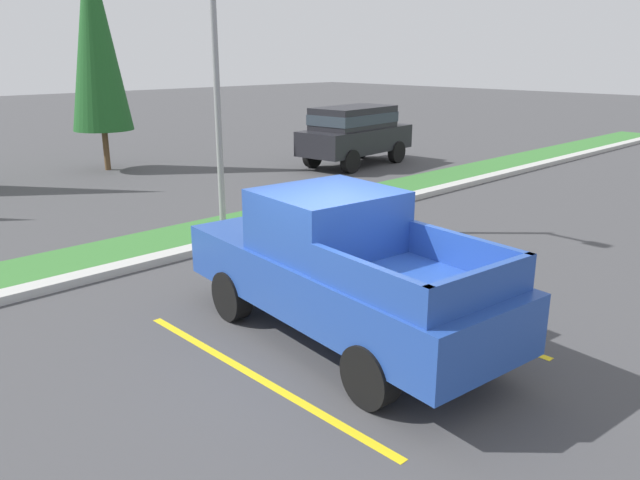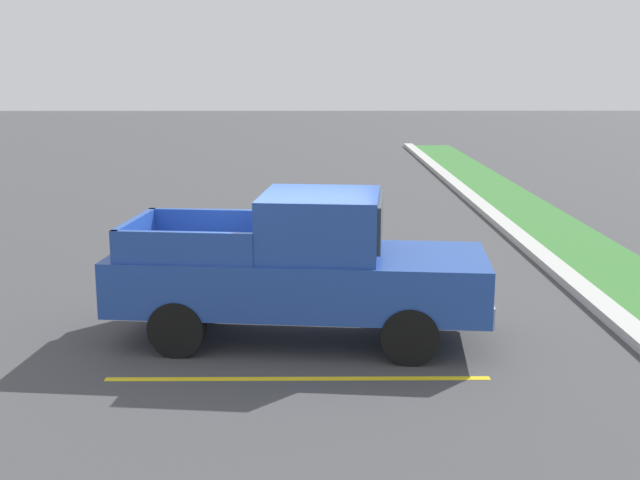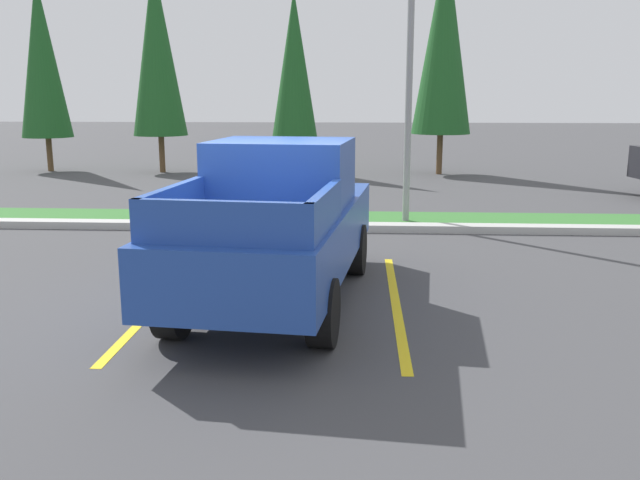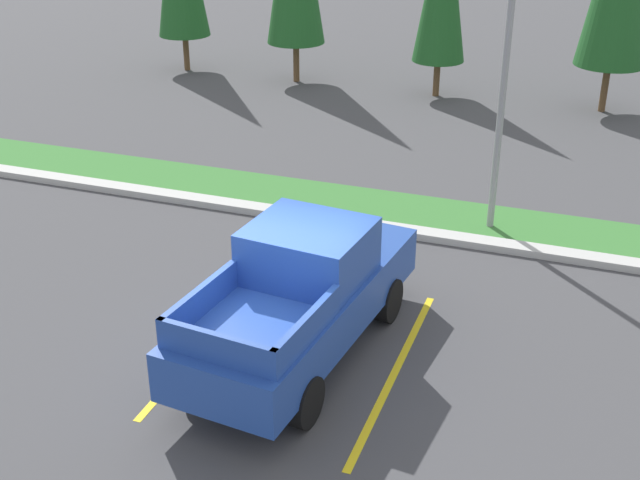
{
  "view_description": "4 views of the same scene",
  "coord_description": "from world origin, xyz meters",
  "px_view_note": "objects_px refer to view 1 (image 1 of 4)",
  "views": [
    {
      "loc": [
        -5.55,
        -5.4,
        3.88
      ],
      "look_at": [
        0.49,
        0.87,
        1.27
      ],
      "focal_mm": 34.85,
      "sensor_mm": 36.0,
      "label": 1
    },
    {
      "loc": [
        11.34,
        0.39,
        3.82
      ],
      "look_at": [
        0.28,
        0.49,
        1.45
      ],
      "focal_mm": 45.67,
      "sensor_mm": 36.0,
      "label": 2
    },
    {
      "loc": [
        1.31,
        -8.39,
        2.68
      ],
      "look_at": [
        0.83,
        -0.24,
        0.93
      ],
      "focal_mm": 38.08,
      "sensor_mm": 36.0,
      "label": 3
    },
    {
      "loc": [
        4.34,
        -10.23,
        7.46
      ],
      "look_at": [
        0.16,
        1.36,
        1.45
      ],
      "focal_mm": 47.16,
      "sensor_mm": 36.0,
      "label": 4
    }
  ],
  "objects_px": {
    "street_light": "(219,44)",
    "cypress_tree_right_inner": "(95,33)",
    "pickup_truck_main": "(339,268)",
    "suv_distant": "(355,131)"
  },
  "relations": [
    {
      "from": "suv_distant",
      "to": "cypress_tree_right_inner",
      "type": "xyz_separation_m",
      "value": [
        -6.88,
        5.34,
        3.29
      ]
    },
    {
      "from": "suv_distant",
      "to": "street_light",
      "type": "relative_size",
      "value": 0.67
    },
    {
      "from": "pickup_truck_main",
      "to": "cypress_tree_right_inner",
      "type": "distance_m",
      "value": 15.81
    },
    {
      "from": "pickup_truck_main",
      "to": "suv_distant",
      "type": "distance_m",
      "value": 14.35
    },
    {
      "from": "suv_distant",
      "to": "street_light",
      "type": "height_order",
      "value": "street_light"
    },
    {
      "from": "street_light",
      "to": "cypress_tree_right_inner",
      "type": "height_order",
      "value": "cypress_tree_right_inner"
    },
    {
      "from": "suv_distant",
      "to": "cypress_tree_right_inner",
      "type": "bearing_deg",
      "value": 142.16
    },
    {
      "from": "pickup_truck_main",
      "to": "street_light",
      "type": "xyz_separation_m",
      "value": [
        2.03,
        5.5,
        3.05
      ]
    },
    {
      "from": "street_light",
      "to": "cypress_tree_right_inner",
      "type": "bearing_deg",
      "value": 79.59
    },
    {
      "from": "pickup_truck_main",
      "to": "street_light",
      "type": "distance_m",
      "value": 6.61
    }
  ]
}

